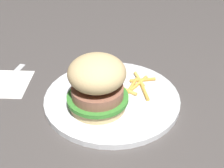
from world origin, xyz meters
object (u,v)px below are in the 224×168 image
object	(u,v)px
fries_pile	(136,85)
napkin	(4,83)
sandwich	(97,83)
plate	(112,98)
fork	(4,83)

from	to	relation	value
fries_pile	napkin	distance (m)	0.30
sandwich	fries_pile	distance (m)	0.12
fries_pile	napkin	xyz separation A→B (m)	(-0.04, -0.29, -0.01)
plate	napkin	xyz separation A→B (m)	(-0.07, -0.24, -0.01)
plate	napkin	bearing A→B (deg)	-106.57
fries_pile	fork	size ratio (longest dim) A/B	0.62
fries_pile	napkin	world-z (taller)	fries_pile
sandwich	fries_pile	xyz separation A→B (m)	(-0.07, 0.08, -0.05)
plate	fork	distance (m)	0.25
fries_pile	napkin	size ratio (longest dim) A/B	0.96
plate	fries_pile	distance (m)	0.06
napkin	fork	bearing A→B (deg)	-16.02
sandwich	napkin	world-z (taller)	sandwich
sandwich	napkin	xyz separation A→B (m)	(-0.11, -0.21, -0.07)
plate	sandwich	bearing A→B (deg)	-40.27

